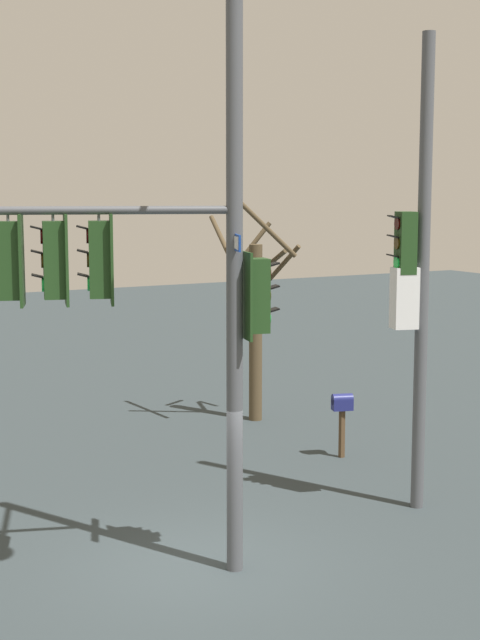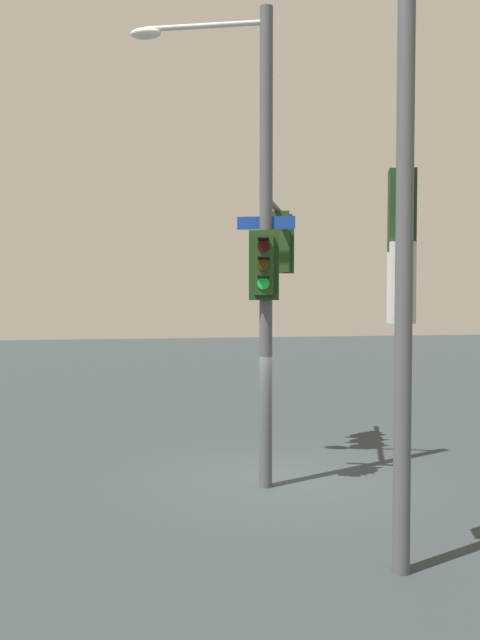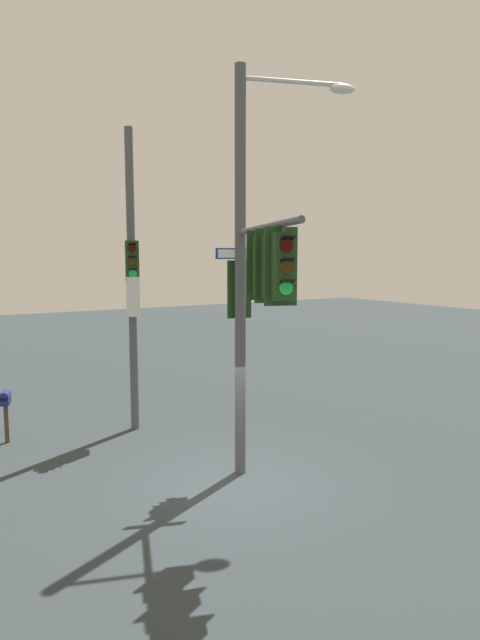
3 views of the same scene
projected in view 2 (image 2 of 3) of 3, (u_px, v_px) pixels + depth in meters
ground_plane at (281, 480)px, 14.00m from camera, size 80.00×80.00×0.00m
main_signal_pole_assembly at (267, 237)px, 14.27m from camera, size 4.55×3.91×9.01m
secondary_pole_assembly at (403, 253)px, 9.37m from camera, size 0.77×0.46×8.47m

